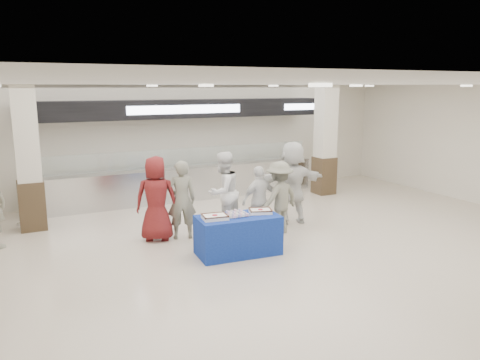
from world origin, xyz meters
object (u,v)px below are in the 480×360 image
display_table (238,235)px  sheet_cake_right (260,211)px  civilian_maroon (156,199)px  chef_tall (223,192)px  cupcake_tray (237,214)px  soldier_a (181,200)px  civilian_white (292,183)px  chef_short (260,200)px  soldier_b (279,198)px  sheet_cake_left (215,217)px

display_table → sheet_cake_right: size_ratio=3.07×
civilian_maroon → display_table: bearing=149.8°
civilian_maroon → chef_tall: bearing=-160.5°
cupcake_tray → chef_tall: bearing=76.1°
soldier_a → civilian_white: bearing=-168.7°
civilian_maroon → chef_short: civilian_maroon is taller
chef_short → civilian_white: (1.05, 0.35, 0.22)m
civilian_white → sheet_cake_right: bearing=43.8°
soldier_b → civilian_white: civilian_white is taller
display_table → chef_tall: chef_tall is taller
chef_tall → civilian_maroon: bearing=-27.8°
soldier_a → civilian_white: civilian_white is taller
sheet_cake_left → civilian_white: civilian_white is taller
sheet_cake_right → chef_short: 1.07m
civilian_white → soldier_b: bearing=42.4°
chef_tall → chef_short: 0.81m
display_table → sheet_cake_right: bearing=5.2°
sheet_cake_right → chef_short: bearing=61.9°
display_table → civilian_white: 2.48m
civilian_maroon → chef_short: bearing=-172.0°
civilian_white → soldier_a: bearing=2.1°
civilian_white → display_table: bearing=36.5°
civilian_maroon → civilian_white: civilian_white is taller
display_table → civilian_white: civilian_white is taller
display_table → civilian_white: bearing=37.1°
sheet_cake_right → soldier_b: (0.90, 0.77, -0.00)m
soldier_a → chef_tall: 0.98m
display_table → chef_tall: 1.55m
cupcake_tray → chef_short: chef_short is taller
civilian_white → sheet_cake_left: bearing=31.1°
cupcake_tray → soldier_b: bearing=28.1°
cupcake_tray → display_table: bearing=-98.7°
civilian_maroon → chef_tall: chef_tall is taller
soldier_a → sheet_cake_left: bearing=109.9°
civilian_maroon → chef_short: (2.12, -0.56, -0.14)m
civilian_maroon → cupcake_tray: bearing=150.7°
display_table → sheet_cake_left: sheet_cake_left is taller
soldier_b → cupcake_tray: bearing=12.2°
civilian_white → cupcake_tray: bearing=35.7°
sheet_cake_right → soldier_a: bearing=129.0°
chef_short → civilian_maroon: bearing=-21.8°
soldier_b → soldier_a: bearing=-32.6°
sheet_cake_left → sheet_cake_right: sheet_cake_left is taller
sheet_cake_right → civilian_maroon: civilian_maroon is taller
display_table → cupcake_tray: 0.41m
civilian_maroon → soldier_a: 0.52m
sheet_cake_right → cupcake_tray: 0.48m
sheet_cake_left → soldier_a: bearing=96.7°
cupcake_tray → civilian_maroon: bearing=127.9°
cupcake_tray → civilian_maroon: size_ratio=0.24×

